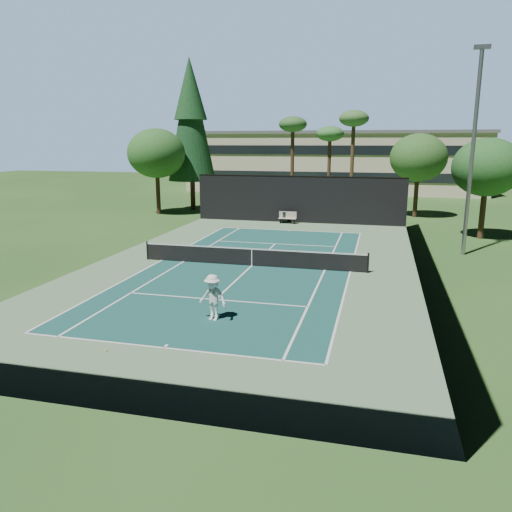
{
  "coord_description": "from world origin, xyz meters",
  "views": [
    {
      "loc": [
        6.88,
        -26.43,
        6.83
      ],
      "look_at": [
        1.0,
        -3.0,
        1.3
      ],
      "focal_mm": 35.0,
      "sensor_mm": 36.0,
      "label": 1
    }
  ],
  "objects_px": {
    "player": "(213,298)",
    "tennis_ball_a": "(106,350)",
    "tennis_ball_c": "(272,256)",
    "tennis_ball_b": "(205,249)",
    "tennis_ball_d": "(231,253)",
    "tennis_net": "(252,256)",
    "trash_bin": "(285,217)",
    "park_bench": "(288,217)"
  },
  "relations": [
    {
      "from": "player",
      "to": "tennis_ball_a",
      "type": "xyz_separation_m",
      "value": [
        -2.48,
        -3.76,
        -0.88
      ]
    },
    {
      "from": "tennis_ball_c",
      "to": "tennis_ball_a",
      "type": "bearing_deg",
      "value": -98.69
    },
    {
      "from": "tennis_ball_a",
      "to": "tennis_ball_b",
      "type": "distance_m",
      "value": 16.35
    },
    {
      "from": "tennis_ball_d",
      "to": "tennis_ball_c",
      "type": "bearing_deg",
      "value": -2.12
    },
    {
      "from": "tennis_net",
      "to": "tennis_ball_d",
      "type": "bearing_deg",
      "value": 127.33
    },
    {
      "from": "tennis_ball_b",
      "to": "tennis_ball_c",
      "type": "height_order",
      "value": "tennis_ball_b"
    },
    {
      "from": "player",
      "to": "tennis_ball_d",
      "type": "distance_m",
      "value": 11.93
    },
    {
      "from": "tennis_ball_c",
      "to": "tennis_ball_d",
      "type": "bearing_deg",
      "value": 177.88
    },
    {
      "from": "tennis_ball_c",
      "to": "trash_bin",
      "type": "xyz_separation_m",
      "value": [
        -1.69,
        12.99,
        0.45
      ]
    },
    {
      "from": "tennis_ball_c",
      "to": "park_bench",
      "type": "relative_size",
      "value": 0.04
    },
    {
      "from": "tennis_ball_d",
      "to": "trash_bin",
      "type": "bearing_deg",
      "value": 85.74
    },
    {
      "from": "tennis_ball_b",
      "to": "tennis_ball_c",
      "type": "bearing_deg",
      "value": -11.85
    },
    {
      "from": "player",
      "to": "park_bench",
      "type": "height_order",
      "value": "player"
    },
    {
      "from": "tennis_net",
      "to": "tennis_ball_b",
      "type": "distance_m",
      "value": 5.45
    },
    {
      "from": "trash_bin",
      "to": "player",
      "type": "bearing_deg",
      "value": -85.68
    },
    {
      "from": "trash_bin",
      "to": "tennis_ball_b",
      "type": "bearing_deg",
      "value": -103.79
    },
    {
      "from": "tennis_ball_b",
      "to": "trash_bin",
      "type": "distance_m",
      "value": 12.38
    },
    {
      "from": "tennis_ball_a",
      "to": "trash_bin",
      "type": "distance_m",
      "value": 28.21
    },
    {
      "from": "tennis_ball_d",
      "to": "park_bench",
      "type": "height_order",
      "value": "park_bench"
    },
    {
      "from": "tennis_ball_a",
      "to": "tennis_ball_c",
      "type": "relative_size",
      "value": 1.25
    },
    {
      "from": "player",
      "to": "park_bench",
      "type": "relative_size",
      "value": 1.23
    },
    {
      "from": "tennis_net",
      "to": "tennis_ball_c",
      "type": "relative_size",
      "value": 214.92
    },
    {
      "from": "tennis_net",
      "to": "park_bench",
      "type": "distance_m",
      "value": 15.34
    },
    {
      "from": "tennis_ball_c",
      "to": "player",
      "type": "bearing_deg",
      "value": -89.25
    },
    {
      "from": "player",
      "to": "tennis_ball_b",
      "type": "distance_m",
      "value": 13.35
    },
    {
      "from": "park_bench",
      "to": "trash_bin",
      "type": "distance_m",
      "value": 0.44
    },
    {
      "from": "tennis_net",
      "to": "tennis_ball_d",
      "type": "xyz_separation_m",
      "value": [
        -2.08,
        2.72,
        -0.53
      ]
    },
    {
      "from": "player",
      "to": "trash_bin",
      "type": "bearing_deg",
      "value": 107.66
    },
    {
      "from": "tennis_ball_b",
      "to": "tennis_ball_a",
      "type": "bearing_deg",
      "value": -81.86
    },
    {
      "from": "tennis_ball_c",
      "to": "tennis_ball_d",
      "type": "xyz_separation_m",
      "value": [
        -2.66,
        0.1,
        0.0
      ]
    },
    {
      "from": "tennis_net",
      "to": "player",
      "type": "relative_size",
      "value": 7.01
    },
    {
      "from": "tennis_ball_a",
      "to": "tennis_ball_b",
      "type": "height_order",
      "value": "tennis_ball_a"
    },
    {
      "from": "tennis_ball_d",
      "to": "tennis_ball_b",
      "type": "bearing_deg",
      "value": 156.21
    },
    {
      "from": "tennis_ball_b",
      "to": "tennis_net",
      "type": "bearing_deg",
      "value": -41.53
    },
    {
      "from": "tennis_ball_b",
      "to": "park_bench",
      "type": "relative_size",
      "value": 0.05
    },
    {
      "from": "tennis_ball_c",
      "to": "trash_bin",
      "type": "bearing_deg",
      "value": 97.43
    },
    {
      "from": "player",
      "to": "trash_bin",
      "type": "height_order",
      "value": "player"
    },
    {
      "from": "tennis_net",
      "to": "player",
      "type": "distance_m",
      "value": 8.87
    },
    {
      "from": "tennis_net",
      "to": "tennis_ball_a",
      "type": "bearing_deg",
      "value": -97.9
    },
    {
      "from": "tennis_net",
      "to": "trash_bin",
      "type": "bearing_deg",
      "value": 94.09
    },
    {
      "from": "tennis_ball_a",
      "to": "park_bench",
      "type": "bearing_deg",
      "value": 88.06
    },
    {
      "from": "player",
      "to": "trash_bin",
      "type": "xyz_separation_m",
      "value": [
        -1.84,
        24.45,
        -0.44
      ]
    }
  ]
}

